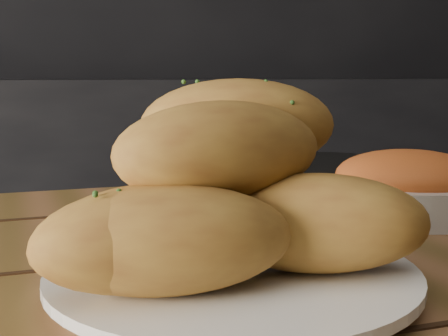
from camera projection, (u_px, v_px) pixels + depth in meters
plate at (233, 279)px, 0.46m from camera, size 0.27×0.27×0.02m
bread_rolls at (218, 196)px, 0.45m from camera, size 0.30×0.23×0.14m
skillet at (319, 183)px, 0.80m from camera, size 0.44×0.30×0.05m
bowl at (408, 186)px, 0.72m from camera, size 0.20×0.20×0.07m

